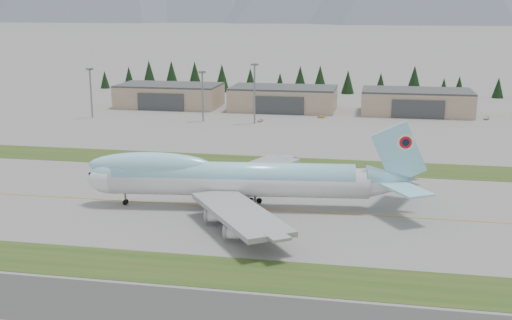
% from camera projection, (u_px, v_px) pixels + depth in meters
% --- Properties ---
extents(ground, '(7000.00, 7000.00, 0.00)m').
position_uv_depth(ground, '(253.00, 208.00, 151.55)').
color(ground, slate).
rests_on(ground, ground).
extents(grass_strip_near, '(400.00, 14.00, 0.08)m').
position_uv_depth(grass_strip_near, '(212.00, 271.00, 115.24)').
color(grass_strip_near, '#294619').
rests_on(grass_strip_near, ground).
extents(grass_strip_far, '(400.00, 18.00, 0.08)m').
position_uv_depth(grass_strip_far, '(281.00, 164.00, 194.55)').
color(grass_strip_far, '#294619').
rests_on(grass_strip_far, ground).
extents(taxiway_line_main, '(400.00, 0.40, 0.02)m').
position_uv_depth(taxiway_line_main, '(253.00, 208.00, 151.55)').
color(taxiway_line_main, '#C58917').
rests_on(taxiway_line_main, ground).
extents(boeing_747_freighter, '(81.08, 69.37, 21.30)m').
position_uv_depth(boeing_747_freighter, '(235.00, 178.00, 151.07)').
color(boeing_747_freighter, white).
rests_on(boeing_747_freighter, ground).
extents(hangar_left, '(48.00, 26.60, 10.80)m').
position_uv_depth(hangar_left, '(170.00, 95.00, 306.33)').
color(hangar_left, tan).
rests_on(hangar_left, ground).
extents(hangar_center, '(48.00, 26.60, 10.80)m').
position_uv_depth(hangar_center, '(283.00, 98.00, 296.27)').
color(hangar_center, tan).
rests_on(hangar_center, ground).
extents(hangar_right, '(48.00, 26.60, 10.80)m').
position_uv_depth(hangar_right, '(417.00, 102.00, 285.30)').
color(hangar_right, tan).
rests_on(hangar_right, ground).
extents(floodlight_masts, '(198.29, 4.67, 24.64)m').
position_uv_depth(floodlight_masts, '(279.00, 85.00, 257.64)').
color(floodlight_masts, gray).
rests_on(floodlight_masts, ground).
extents(service_vehicle_a, '(2.14, 3.81, 1.22)m').
position_uv_depth(service_vehicle_a, '(261.00, 122.00, 267.13)').
color(service_vehicle_a, silver).
rests_on(service_vehicle_a, ground).
extents(service_vehicle_b, '(3.21, 1.35, 1.03)m').
position_uv_depth(service_vehicle_b, '(321.00, 118.00, 275.87)').
color(service_vehicle_b, '#B8802E').
rests_on(service_vehicle_b, ground).
extents(service_vehicle_c, '(3.01, 4.40, 1.18)m').
position_uv_depth(service_vehicle_c, '(486.00, 120.00, 271.85)').
color(service_vehicle_c, '#B3B4B8').
rests_on(service_vehicle_c, ground).
extents(conifer_belt, '(271.08, 15.40, 16.83)m').
position_uv_depth(conifer_belt, '(320.00, 80.00, 353.61)').
color(conifer_belt, black).
rests_on(conifer_belt, ground).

